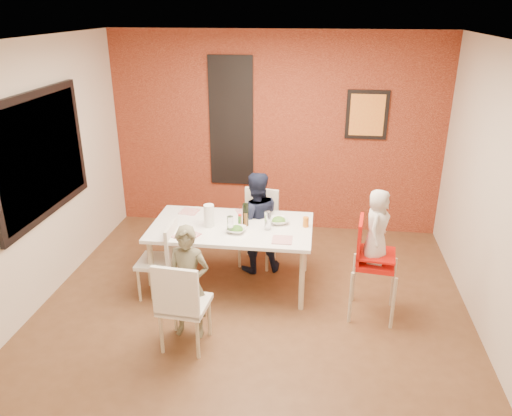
# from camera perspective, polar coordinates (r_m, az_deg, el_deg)

# --- Properties ---
(ground) EXTENTS (4.50, 4.50, 0.00)m
(ground) POSITION_cam_1_polar(r_m,az_deg,el_deg) (5.35, -0.44, -11.69)
(ground) COLOR brown
(ground) RESTS_ON ground
(ceiling) EXTENTS (4.50, 4.50, 0.02)m
(ceiling) POSITION_cam_1_polar(r_m,az_deg,el_deg) (4.44, -0.55, 18.54)
(ceiling) COLOR silver
(ceiling) RESTS_ON wall_back
(wall_back) EXTENTS (4.50, 0.02, 2.70)m
(wall_back) POSITION_cam_1_polar(r_m,az_deg,el_deg) (6.87, 2.21, 8.48)
(wall_back) COLOR beige
(wall_back) RESTS_ON ground
(wall_front) EXTENTS (4.50, 0.02, 2.70)m
(wall_front) POSITION_cam_1_polar(r_m,az_deg,el_deg) (2.77, -7.34, -14.30)
(wall_front) COLOR beige
(wall_front) RESTS_ON ground
(wall_left) EXTENTS (0.02, 4.50, 2.70)m
(wall_left) POSITION_cam_1_polar(r_m,az_deg,el_deg) (5.50, -24.39, 2.91)
(wall_left) COLOR beige
(wall_left) RESTS_ON ground
(wall_right) EXTENTS (0.02, 4.50, 2.70)m
(wall_right) POSITION_cam_1_polar(r_m,az_deg,el_deg) (4.96, 26.21, 0.57)
(wall_right) COLOR beige
(wall_right) RESTS_ON ground
(brick_accent_wall) EXTENTS (4.50, 0.02, 2.70)m
(brick_accent_wall) POSITION_cam_1_polar(r_m,az_deg,el_deg) (6.85, 2.20, 8.44)
(brick_accent_wall) COLOR maroon
(brick_accent_wall) RESTS_ON ground
(picture_window_frame) EXTENTS (0.05, 1.70, 1.30)m
(picture_window_frame) POSITION_cam_1_polar(r_m,az_deg,el_deg) (5.59, -23.42, 5.52)
(picture_window_frame) COLOR black
(picture_window_frame) RESTS_ON wall_left
(picture_window_pane) EXTENTS (0.02, 1.55, 1.15)m
(picture_window_pane) POSITION_cam_1_polar(r_m,az_deg,el_deg) (5.59, -23.29, 5.52)
(picture_window_pane) COLOR black
(picture_window_pane) RESTS_ON wall_left
(glassblock_strip) EXTENTS (0.55, 0.03, 1.70)m
(glassblock_strip) POSITION_cam_1_polar(r_m,az_deg,el_deg) (6.88, -2.85, 9.78)
(glassblock_strip) COLOR silver
(glassblock_strip) RESTS_ON wall_back
(glassblock_surround) EXTENTS (0.60, 0.03, 1.76)m
(glassblock_surround) POSITION_cam_1_polar(r_m,az_deg,el_deg) (6.88, -2.85, 9.77)
(glassblock_surround) COLOR black
(glassblock_surround) RESTS_ON wall_back
(art_print_frame) EXTENTS (0.54, 0.03, 0.64)m
(art_print_frame) POSITION_cam_1_polar(r_m,az_deg,el_deg) (6.76, 12.57, 10.35)
(art_print_frame) COLOR black
(art_print_frame) RESTS_ON wall_back
(art_print_canvas) EXTENTS (0.44, 0.01, 0.54)m
(art_print_canvas) POSITION_cam_1_polar(r_m,az_deg,el_deg) (6.74, 12.58, 10.32)
(art_print_canvas) COLOR #F6A036
(art_print_canvas) RESTS_ON wall_back
(dining_table) EXTENTS (1.77, 0.99, 0.73)m
(dining_table) POSITION_cam_1_polar(r_m,az_deg,el_deg) (5.51, -2.80, -2.64)
(dining_table) COLOR white
(dining_table) RESTS_ON ground
(chair_near) EXTENTS (0.46, 0.46, 0.92)m
(chair_near) POSITION_cam_1_polar(r_m,az_deg,el_deg) (4.60, -8.56, -10.60)
(chair_near) COLOR white
(chair_near) RESTS_ON ground
(chair_far) EXTENTS (0.48, 0.48, 0.91)m
(chair_far) POSITION_cam_1_polar(r_m,az_deg,el_deg) (6.11, 0.37, -1.66)
(chair_far) COLOR silver
(chair_far) RESTS_ON ground
(chair_left) EXTENTS (0.40, 0.40, 0.86)m
(chair_left) POSITION_cam_1_polar(r_m,az_deg,el_deg) (5.48, -10.55, -5.43)
(chair_left) COLOR silver
(chair_left) RESTS_ON ground
(high_chair) EXTENTS (0.49, 0.49, 1.05)m
(high_chair) POSITION_cam_1_polar(r_m,az_deg,el_deg) (5.13, 12.97, -5.70)
(high_chair) COLOR red
(high_chair) RESTS_ON ground
(child_near) EXTENTS (0.44, 0.30, 1.14)m
(child_near) POSITION_cam_1_polar(r_m,az_deg,el_deg) (4.77, -7.73, -8.48)
(child_near) COLOR brown
(child_near) RESTS_ON ground
(child_far) EXTENTS (0.72, 0.63, 1.23)m
(child_far) POSITION_cam_1_polar(r_m,az_deg,el_deg) (5.85, -0.06, -1.66)
(child_far) COLOR black
(child_far) RESTS_ON ground
(toddler) EXTENTS (0.33, 0.42, 0.75)m
(toddler) POSITION_cam_1_polar(r_m,az_deg,el_deg) (4.97, 13.66, -2.04)
(toddler) COLOR beige
(toddler) RESTS_ON high_chair
(plate_near_left) EXTENTS (0.30, 0.30, 0.01)m
(plate_near_left) POSITION_cam_1_polar(r_m,az_deg,el_deg) (5.29, -7.95, -3.13)
(plate_near_left) COLOR silver
(plate_near_left) RESTS_ON dining_table
(plate_far_mid) EXTENTS (0.26, 0.26, 0.01)m
(plate_far_mid) POSITION_cam_1_polar(r_m,az_deg,el_deg) (5.82, -1.19, -0.45)
(plate_far_mid) COLOR white
(plate_far_mid) RESTS_ON dining_table
(plate_near_right) EXTENTS (0.21, 0.21, 0.01)m
(plate_near_right) POSITION_cam_1_polar(r_m,az_deg,el_deg) (5.15, 3.00, -3.66)
(plate_near_right) COLOR silver
(plate_near_right) RESTS_ON dining_table
(plate_far_left) EXTENTS (0.22, 0.22, 0.01)m
(plate_far_left) POSITION_cam_1_polar(r_m,az_deg,el_deg) (5.88, -7.64, -0.39)
(plate_far_left) COLOR white
(plate_far_left) RESTS_ON dining_table
(salad_bowl_a) EXTENTS (0.23, 0.23, 0.05)m
(salad_bowl_a) POSITION_cam_1_polar(r_m,az_deg,el_deg) (5.32, -2.27, -2.51)
(salad_bowl_a) COLOR white
(salad_bowl_a) RESTS_ON dining_table
(salad_bowl_b) EXTENTS (0.27, 0.27, 0.05)m
(salad_bowl_b) POSITION_cam_1_polar(r_m,az_deg,el_deg) (5.53, 2.61, -1.48)
(salad_bowl_b) COLOR silver
(salad_bowl_b) RESTS_ON dining_table
(wine_bottle) EXTENTS (0.07, 0.07, 0.25)m
(wine_bottle) POSITION_cam_1_polar(r_m,az_deg,el_deg) (5.44, -1.20, -0.77)
(wine_bottle) COLOR black
(wine_bottle) RESTS_ON dining_table
(wine_glass_a) EXTENTS (0.07, 0.07, 0.19)m
(wine_glass_a) POSITION_cam_1_polar(r_m,az_deg,el_deg) (5.27, -2.97, -1.93)
(wine_glass_a) COLOR white
(wine_glass_a) RESTS_ON dining_table
(wine_glass_b) EXTENTS (0.07, 0.07, 0.21)m
(wine_glass_b) POSITION_cam_1_polar(r_m,az_deg,el_deg) (5.35, 1.36, -1.46)
(wine_glass_b) COLOR white
(wine_glass_b) RESTS_ON dining_table
(paper_towel_roll) EXTENTS (0.11, 0.11, 0.25)m
(paper_towel_roll) POSITION_cam_1_polar(r_m,az_deg,el_deg) (5.43, -5.39, -0.89)
(paper_towel_roll) COLOR white
(paper_towel_roll) RESTS_ON dining_table
(condiment_red) EXTENTS (0.04, 0.04, 0.15)m
(condiment_red) POSITION_cam_1_polar(r_m,az_deg,el_deg) (5.42, -1.85, -1.44)
(condiment_red) COLOR red
(condiment_red) RESTS_ON dining_table
(condiment_green) EXTENTS (0.03, 0.03, 0.13)m
(condiment_green) POSITION_cam_1_polar(r_m,az_deg,el_deg) (5.42, -1.90, -1.57)
(condiment_green) COLOR #367226
(condiment_green) RESTS_ON dining_table
(condiment_brown) EXTENTS (0.04, 0.04, 0.16)m
(condiment_brown) POSITION_cam_1_polar(r_m,az_deg,el_deg) (5.43, -1.19, -1.36)
(condiment_brown) COLOR brown
(condiment_brown) RESTS_ON dining_table
(sippy_cup) EXTENTS (0.06, 0.06, 0.11)m
(sippy_cup) POSITION_cam_1_polar(r_m,az_deg,el_deg) (5.46, 5.70, -1.61)
(sippy_cup) COLOR orange
(sippy_cup) RESTS_ON dining_table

